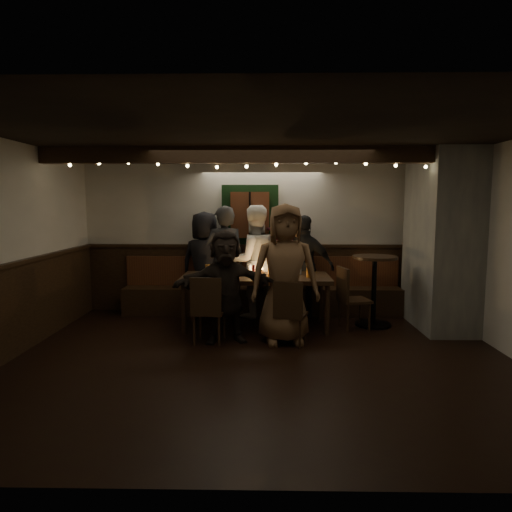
{
  "coord_description": "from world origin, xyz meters",
  "views": [
    {
      "loc": [
        0.04,
        -5.25,
        1.85
      ],
      "look_at": [
        -0.08,
        1.6,
        1.05
      ],
      "focal_mm": 32.0,
      "sensor_mm": 36.0,
      "label": 1
    }
  ],
  "objects_px": {
    "chair_end": "(349,294)",
    "high_top": "(374,282)",
    "person_f": "(225,286)",
    "person_e": "(304,266)",
    "dining_table": "(256,280)",
    "person_d": "(285,266)",
    "person_b": "(224,262)",
    "person_a": "(205,264)",
    "person_c": "(254,261)",
    "chair_near_left": "(208,306)",
    "person_g": "(285,274)",
    "chair_near_right": "(290,309)"
  },
  "relations": [
    {
      "from": "person_a",
      "to": "person_b",
      "type": "xyz_separation_m",
      "value": [
        0.33,
        -0.11,
        0.05
      ]
    },
    {
      "from": "person_a",
      "to": "person_b",
      "type": "relative_size",
      "value": 0.95
    },
    {
      "from": "chair_end",
      "to": "person_e",
      "type": "height_order",
      "value": "person_e"
    },
    {
      "from": "high_top",
      "to": "person_e",
      "type": "height_order",
      "value": "person_e"
    },
    {
      "from": "high_top",
      "to": "person_f",
      "type": "bearing_deg",
      "value": -158.57
    },
    {
      "from": "person_e",
      "to": "person_f",
      "type": "bearing_deg",
      "value": 72.44
    },
    {
      "from": "high_top",
      "to": "person_d",
      "type": "height_order",
      "value": "person_d"
    },
    {
      "from": "chair_near_right",
      "to": "person_e",
      "type": "height_order",
      "value": "person_e"
    },
    {
      "from": "person_c",
      "to": "person_f",
      "type": "height_order",
      "value": "person_c"
    },
    {
      "from": "person_b",
      "to": "high_top",
      "type": "bearing_deg",
      "value": 160.55
    },
    {
      "from": "person_e",
      "to": "person_b",
      "type": "bearing_deg",
      "value": 22.62
    },
    {
      "from": "dining_table",
      "to": "person_f",
      "type": "height_order",
      "value": "person_f"
    },
    {
      "from": "high_top",
      "to": "person_e",
      "type": "distance_m",
      "value": 1.14
    },
    {
      "from": "chair_end",
      "to": "person_g",
      "type": "distance_m",
      "value": 1.25
    },
    {
      "from": "high_top",
      "to": "person_c",
      "type": "distance_m",
      "value": 1.91
    },
    {
      "from": "person_b",
      "to": "person_e",
      "type": "height_order",
      "value": "person_b"
    },
    {
      "from": "dining_table",
      "to": "person_b",
      "type": "relative_size",
      "value": 1.21
    },
    {
      "from": "person_c",
      "to": "person_g",
      "type": "xyz_separation_m",
      "value": [
        0.44,
        -1.4,
        0.02
      ]
    },
    {
      "from": "dining_table",
      "to": "chair_near_right",
      "type": "xyz_separation_m",
      "value": [
        0.46,
        -0.88,
        -0.23
      ]
    },
    {
      "from": "person_e",
      "to": "person_f",
      "type": "height_order",
      "value": "person_e"
    },
    {
      "from": "chair_near_right",
      "to": "person_g",
      "type": "xyz_separation_m",
      "value": [
        -0.06,
        0.15,
        0.44
      ]
    },
    {
      "from": "chair_end",
      "to": "person_g",
      "type": "relative_size",
      "value": 0.5
    },
    {
      "from": "person_d",
      "to": "person_g",
      "type": "xyz_separation_m",
      "value": [
        -0.06,
        -1.48,
        0.11
      ]
    },
    {
      "from": "person_e",
      "to": "person_f",
      "type": "xyz_separation_m",
      "value": [
        -1.16,
        -1.38,
        -0.08
      ]
    },
    {
      "from": "person_d",
      "to": "chair_near_right",
      "type": "bearing_deg",
      "value": 81.03
    },
    {
      "from": "person_a",
      "to": "person_e",
      "type": "relative_size",
      "value": 1.03
    },
    {
      "from": "dining_table",
      "to": "chair_near_right",
      "type": "bearing_deg",
      "value": -62.49
    },
    {
      "from": "person_a",
      "to": "person_e",
      "type": "bearing_deg",
      "value": -170.48
    },
    {
      "from": "dining_table",
      "to": "person_d",
      "type": "distance_m",
      "value": 0.89
    },
    {
      "from": "high_top",
      "to": "person_d",
      "type": "xyz_separation_m",
      "value": [
        -1.32,
        0.61,
        0.15
      ]
    },
    {
      "from": "chair_near_left",
      "to": "high_top",
      "type": "height_order",
      "value": "high_top"
    },
    {
      "from": "chair_near_right",
      "to": "chair_end",
      "type": "height_order",
      "value": "chair_end"
    },
    {
      "from": "chair_end",
      "to": "person_f",
      "type": "bearing_deg",
      "value": -159.7
    },
    {
      "from": "dining_table",
      "to": "person_c",
      "type": "distance_m",
      "value": 0.7
    },
    {
      "from": "person_c",
      "to": "person_e",
      "type": "bearing_deg",
      "value": 161.86
    },
    {
      "from": "person_b",
      "to": "person_e",
      "type": "distance_m",
      "value": 1.3
    },
    {
      "from": "dining_table",
      "to": "person_d",
      "type": "bearing_deg",
      "value": 58.57
    },
    {
      "from": "person_c",
      "to": "person_g",
      "type": "distance_m",
      "value": 1.47
    },
    {
      "from": "person_g",
      "to": "chair_near_left",
      "type": "bearing_deg",
      "value": -179.42
    },
    {
      "from": "chair_near_right",
      "to": "chair_end",
      "type": "xyz_separation_m",
      "value": [
        0.91,
        0.82,
        0.04
      ]
    },
    {
      "from": "chair_near_left",
      "to": "person_f",
      "type": "bearing_deg",
      "value": 31.43
    },
    {
      "from": "person_c",
      "to": "person_f",
      "type": "distance_m",
      "value": 1.43
    },
    {
      "from": "high_top",
      "to": "person_a",
      "type": "height_order",
      "value": "person_a"
    },
    {
      "from": "chair_near_left",
      "to": "person_f",
      "type": "distance_m",
      "value": 0.36
    },
    {
      "from": "person_e",
      "to": "chair_end",
      "type": "bearing_deg",
      "value": 151.93
    },
    {
      "from": "person_d",
      "to": "person_f",
      "type": "bearing_deg",
      "value": 51.07
    },
    {
      "from": "chair_near_left",
      "to": "person_c",
      "type": "height_order",
      "value": "person_c"
    },
    {
      "from": "chair_near_right",
      "to": "chair_near_left",
      "type": "bearing_deg",
      "value": 178.17
    },
    {
      "from": "chair_end",
      "to": "high_top",
      "type": "xyz_separation_m",
      "value": [
        0.41,
        0.2,
        0.15
      ]
    },
    {
      "from": "chair_near_left",
      "to": "chair_end",
      "type": "relative_size",
      "value": 0.99
    }
  ]
}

